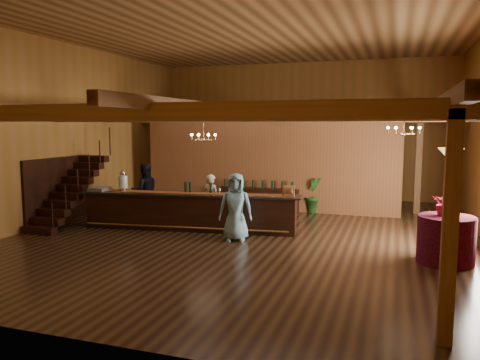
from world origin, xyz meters
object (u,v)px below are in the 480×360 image
(pendant_lamp, at_px, (451,153))
(guest, at_px, (236,207))
(beverage_dispenser, at_px, (123,181))
(chandelier_left, at_px, (203,137))
(backbar_shelf, at_px, (258,200))
(chandelier_right, at_px, (404,130))
(round_table, at_px, (446,240))
(tasting_bar, at_px, (190,211))
(raffle_drum, at_px, (288,190))
(staff_second, at_px, (145,192))
(floor_plant, at_px, (314,195))
(bartender, at_px, (211,200))

(pendant_lamp, relative_size, guest, 0.51)
(beverage_dispenser, distance_m, pendant_lamp, 8.76)
(chandelier_left, bearing_deg, pendant_lamp, -18.52)
(backbar_shelf, distance_m, chandelier_right, 5.91)
(round_table, height_order, chandelier_right, chandelier_right)
(tasting_bar, bearing_deg, raffle_drum, -1.00)
(tasting_bar, height_order, staff_second, staff_second)
(chandelier_left, xyz_separation_m, chandelier_right, (5.67, -0.29, 0.22))
(round_table, distance_m, floor_plant, 6.14)
(beverage_dispenser, height_order, floor_plant, beverage_dispenser)
(round_table, bearing_deg, chandelier_right, 115.98)
(tasting_bar, distance_m, chandelier_left, 2.33)
(beverage_dispenser, bearing_deg, guest, -8.68)
(beverage_dispenser, bearing_deg, staff_second, 85.12)
(tasting_bar, distance_m, round_table, 6.72)
(round_table, height_order, guest, guest)
(tasting_bar, height_order, raffle_drum, raffle_drum)
(round_table, bearing_deg, backbar_shelf, 140.53)
(staff_second, height_order, guest, staff_second)
(chandelier_right, bearing_deg, beverage_dispenser, -173.00)
(tasting_bar, bearing_deg, floor_plant, 44.45)
(raffle_drum, relative_size, guest, 0.19)
(beverage_dispenser, distance_m, raffle_drum, 4.84)
(raffle_drum, xyz_separation_m, bartender, (-2.45, 0.48, -0.47))
(tasting_bar, relative_size, raffle_drum, 18.79)
(round_table, bearing_deg, pendant_lamp, 0.00)
(chandelier_right, relative_size, bartender, 0.52)
(pendant_lamp, relative_size, bartender, 0.59)
(beverage_dispenser, bearing_deg, round_table, -6.44)
(pendant_lamp, bearing_deg, chandelier_left, 161.48)
(raffle_drum, bearing_deg, bartender, 168.81)
(beverage_dispenser, xyz_separation_m, staff_second, (0.09, 1.07, -0.45))
(chandelier_right, distance_m, bartender, 5.73)
(beverage_dispenser, distance_m, guest, 3.75)
(tasting_bar, xyz_separation_m, chandelier_right, (5.68, 0.74, 2.32))
(round_table, relative_size, chandelier_left, 1.49)
(chandelier_left, xyz_separation_m, bartender, (0.33, -0.24, -1.87))
(guest, bearing_deg, tasting_bar, 141.67)
(beverage_dispenser, height_order, bartender, beverage_dispenser)
(tasting_bar, xyz_separation_m, guest, (1.65, -0.77, 0.34))
(round_table, xyz_separation_m, chandelier_left, (-6.61, 2.21, 2.11))
(beverage_dispenser, xyz_separation_m, guest, (3.68, -0.56, -0.46))
(chandelier_left, height_order, chandelier_right, same)
(backbar_shelf, xyz_separation_m, chandelier_left, (-1.01, -2.39, 2.23))
(backbar_shelf, distance_m, floor_plant, 1.95)
(tasting_bar, relative_size, backbar_shelf, 2.26)
(chandelier_left, xyz_separation_m, staff_second, (-1.94, -0.17, -1.74))
(chandelier_right, height_order, floor_plant, chandelier_right)
(raffle_drum, relative_size, chandelier_right, 0.43)
(round_table, distance_m, staff_second, 8.80)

